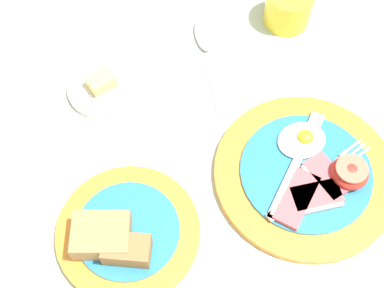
% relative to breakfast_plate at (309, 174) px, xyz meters
% --- Properties ---
extents(ground_plane, '(3.00, 3.00, 0.00)m').
position_rel_breakfast_plate_xyz_m(ground_plane, '(-0.06, 0.01, -0.01)').
color(ground_plane, '#B7CCB7').
extents(breakfast_plate, '(0.26, 0.26, 0.04)m').
position_rel_breakfast_plate_xyz_m(breakfast_plate, '(0.00, 0.00, 0.00)').
color(breakfast_plate, orange).
rests_on(breakfast_plate, ground_plane).
extents(bread_plate, '(0.19, 0.19, 0.05)m').
position_rel_breakfast_plate_xyz_m(bread_plate, '(-0.27, 0.02, 0.00)').
color(bread_plate, orange).
rests_on(bread_plate, ground_plane).
extents(sugar_cup, '(0.08, 0.08, 0.06)m').
position_rel_breakfast_plate_xyz_m(sugar_cup, '(0.11, 0.27, 0.02)').
color(sugar_cup, yellow).
rests_on(sugar_cup, ground_plane).
extents(butter_dish, '(0.11, 0.11, 0.03)m').
position_rel_breakfast_plate_xyz_m(butter_dish, '(-0.22, 0.26, -0.00)').
color(butter_dish, silver).
rests_on(butter_dish, ground_plane).
extents(teaspoon_by_saucer, '(0.06, 0.19, 0.01)m').
position_rel_breakfast_plate_xyz_m(teaspoon_by_saucer, '(-0.04, 0.27, -0.01)').
color(teaspoon_by_saucer, silver).
rests_on(teaspoon_by_saucer, ground_plane).
extents(teaspoon_near_cup, '(0.04, 0.19, 0.01)m').
position_rel_breakfast_plate_xyz_m(teaspoon_near_cup, '(-0.23, 0.21, -0.01)').
color(teaspoon_near_cup, silver).
rests_on(teaspoon_near_cup, ground_plane).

